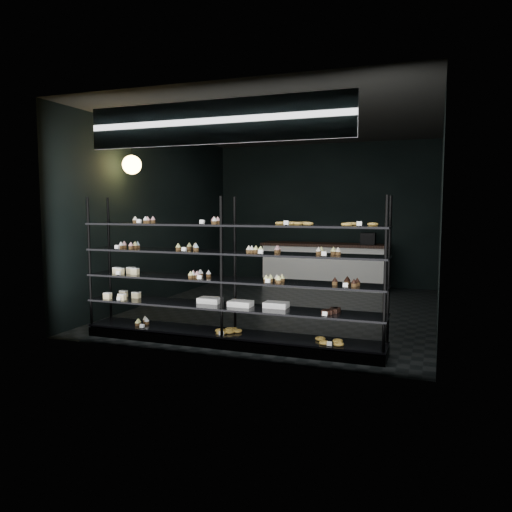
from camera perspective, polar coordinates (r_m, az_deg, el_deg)
name	(u,v)px	position (r m, az deg, el deg)	size (l,w,h in m)	color
room	(286,217)	(8.62, 3.42, 4.44)	(5.01, 6.01, 3.20)	black
display_shelf	(227,297)	(6.44, -3.37, -4.66)	(4.00, 0.50, 1.91)	black
signage	(214,122)	(5.95, -4.87, 15.00)	(3.30, 0.05, 0.50)	#0D0F44
pendant_lamp	(132,165)	(8.35, -14.01, 10.09)	(0.30, 0.30, 0.88)	black
service_counter	(325,265)	(11.08, 7.90, -1.03)	(2.78, 0.65, 1.23)	white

